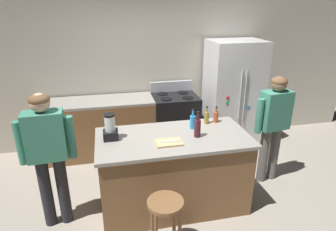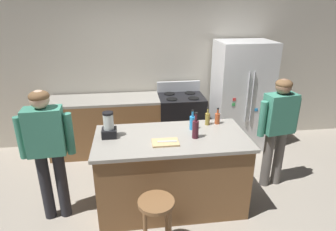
# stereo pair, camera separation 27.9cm
# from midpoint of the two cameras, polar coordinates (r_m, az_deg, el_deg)

# --- Properties ---
(ground_plane) EXTENTS (14.00, 14.00, 0.00)m
(ground_plane) POSITION_cam_midpoint_polar(r_m,az_deg,el_deg) (3.92, -1.15, -16.85)
(ground_plane) COLOR #9E9384
(back_wall) EXTENTS (8.00, 0.10, 2.70)m
(back_wall) POSITION_cam_midpoint_polar(r_m,az_deg,el_deg) (5.12, -5.56, 9.21)
(back_wall) COLOR beige
(back_wall) RESTS_ON ground_plane
(kitchen_island) EXTENTS (1.81, 0.91, 0.95)m
(kitchen_island) POSITION_cam_midpoint_polar(r_m,az_deg,el_deg) (3.65, -1.21, -10.93)
(kitchen_island) COLOR brown
(kitchen_island) RESTS_ON ground_plane
(back_counter_run) EXTENTS (2.00, 0.64, 0.95)m
(back_counter_run) POSITION_cam_midpoint_polar(r_m,az_deg,el_deg) (4.98, -13.80, -2.29)
(back_counter_run) COLOR brown
(back_counter_run) RESTS_ON ground_plane
(refrigerator) EXTENTS (0.90, 0.73, 1.85)m
(refrigerator) POSITION_cam_midpoint_polar(r_m,az_deg,el_deg) (5.17, 11.16, 4.13)
(refrigerator) COLOR silver
(refrigerator) RESTS_ON ground_plane
(stove_range) EXTENTS (0.76, 0.65, 1.13)m
(stove_range) POSITION_cam_midpoint_polar(r_m,az_deg,el_deg) (5.04, -0.26, -1.19)
(stove_range) COLOR black
(stove_range) RESTS_ON ground_plane
(person_by_island_left) EXTENTS (0.59, 0.25, 1.59)m
(person_by_island_left) POSITION_cam_midpoint_polar(r_m,az_deg,el_deg) (3.42, -24.85, -6.12)
(person_by_island_left) COLOR #26262B
(person_by_island_left) RESTS_ON ground_plane
(person_by_sink_right) EXTENTS (0.60, 0.28, 1.54)m
(person_by_sink_right) POSITION_cam_midpoint_polar(r_m,az_deg,el_deg) (4.14, 18.34, -0.90)
(person_by_sink_right) COLOR #66605B
(person_by_sink_right) RESTS_ON ground_plane
(bar_stool) EXTENTS (0.36, 0.36, 0.64)m
(bar_stool) POSITION_cam_midpoint_polar(r_m,az_deg,el_deg) (3.00, -3.32, -18.72)
(bar_stool) COLOR brown
(bar_stool) RESTS_ON ground_plane
(blender_appliance) EXTENTS (0.17, 0.17, 0.31)m
(blender_appliance) POSITION_cam_midpoint_polar(r_m,az_deg,el_deg) (3.40, -13.65, -2.57)
(blender_appliance) COLOR black
(blender_appliance) RESTS_ON kitchen_island
(bottle_cooking_sauce) EXTENTS (0.06, 0.06, 0.22)m
(bottle_cooking_sauce) POSITION_cam_midpoint_polar(r_m,az_deg,el_deg) (3.81, 7.39, -0.23)
(bottle_cooking_sauce) COLOR #B24C26
(bottle_cooking_sauce) RESTS_ON kitchen_island
(bottle_soda) EXTENTS (0.07, 0.07, 0.26)m
(bottle_soda) POSITION_cam_midpoint_polar(r_m,az_deg,el_deg) (3.59, 2.68, -1.21)
(bottle_soda) COLOR #268CD8
(bottle_soda) RESTS_ON kitchen_island
(bottle_wine) EXTENTS (0.08, 0.08, 0.32)m
(bottle_wine) POSITION_cam_midpoint_polar(r_m,az_deg,el_deg) (3.37, 3.48, -2.44)
(bottle_wine) COLOR #471923
(bottle_wine) RESTS_ON kitchen_island
(bottle_vinegar) EXTENTS (0.06, 0.06, 0.24)m
(bottle_vinegar) POSITION_cam_midpoint_polar(r_m,az_deg,el_deg) (3.76, 5.52, -0.37)
(bottle_vinegar) COLOR olive
(bottle_vinegar) RESTS_ON kitchen_island
(cutting_board) EXTENTS (0.30, 0.20, 0.02)m
(cutting_board) POSITION_cam_midpoint_polar(r_m,az_deg,el_deg) (3.25, -2.30, -5.39)
(cutting_board) COLOR tan
(cutting_board) RESTS_ON kitchen_island
(chef_knife) EXTENTS (0.22, 0.05, 0.01)m
(chef_knife) POSITION_cam_midpoint_polar(r_m,az_deg,el_deg) (3.25, -1.96, -5.15)
(chef_knife) COLOR #B7BABF
(chef_knife) RESTS_ON cutting_board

